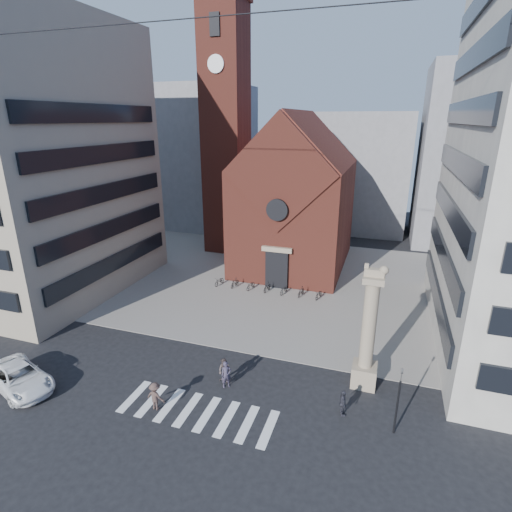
% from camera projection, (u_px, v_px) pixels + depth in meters
% --- Properties ---
extents(ground, '(120.00, 120.00, 0.00)m').
position_uv_depth(ground, '(210.00, 381.00, 27.37)').
color(ground, black).
rests_on(ground, ground).
extents(piazza, '(46.00, 30.00, 0.05)m').
position_uv_depth(piazza, '(282.00, 280.00, 44.40)').
color(piazza, gray).
rests_on(piazza, ground).
extents(zebra_crossing, '(10.20, 3.20, 0.01)m').
position_uv_depth(zebra_crossing, '(198.00, 412.00, 24.51)').
color(zebra_crossing, white).
rests_on(zebra_crossing, ground).
extents(church, '(12.00, 16.65, 18.00)m').
position_uv_depth(church, '(296.00, 200.00, 47.22)').
color(church, maroon).
rests_on(church, ground).
extents(campanile, '(5.50, 5.50, 31.20)m').
position_uv_depth(campanile, '(226.00, 130.00, 50.33)').
color(campanile, maroon).
rests_on(campanile, ground).
extents(building_left, '(18.00, 20.00, 26.00)m').
position_uv_depth(building_left, '(25.00, 162.00, 39.28)').
color(building_left, gray).
rests_on(building_left, ground).
extents(bg_block_left, '(16.00, 14.00, 22.00)m').
position_uv_depth(bg_block_left, '(198.00, 157.00, 65.63)').
color(bg_block_left, gray).
rests_on(bg_block_left, ground).
extents(bg_block_mid, '(14.00, 12.00, 18.00)m').
position_uv_depth(bg_block_mid, '(362.00, 172.00, 62.99)').
color(bg_block_mid, gray).
rests_on(bg_block_mid, ground).
extents(bg_block_right, '(16.00, 14.00, 24.00)m').
position_uv_depth(bg_block_right, '(482.00, 158.00, 54.53)').
color(bg_block_right, gray).
rests_on(bg_block_right, ground).
extents(lion_column, '(1.63, 1.60, 8.68)m').
position_uv_depth(lion_column, '(368.00, 339.00, 25.94)').
color(lion_column, gray).
rests_on(lion_column, ground).
extents(traffic_light, '(0.13, 0.16, 4.30)m').
position_uv_depth(traffic_light, '(398.00, 400.00, 22.14)').
color(traffic_light, black).
rests_on(traffic_light, ground).
extents(white_car, '(6.30, 4.43, 1.60)m').
position_uv_depth(white_car, '(19.00, 377.00, 26.47)').
color(white_car, white).
rests_on(white_car, ground).
extents(pedestrian_0, '(0.82, 0.78, 1.89)m').
position_uv_depth(pedestrian_0, '(226.00, 375.00, 26.52)').
color(pedestrian_0, '#363042').
rests_on(pedestrian_0, ground).
extents(pedestrian_1, '(1.05, 0.91, 1.83)m').
position_uv_depth(pedestrian_1, '(224.00, 371.00, 26.94)').
color(pedestrian_1, '#4B3E3C').
rests_on(pedestrian_1, ground).
extents(pedestrian_2, '(0.75, 1.09, 1.72)m').
position_uv_depth(pedestrian_2, '(343.00, 403.00, 23.97)').
color(pedestrian_2, '#2A2A32').
rests_on(pedestrian_2, ground).
extents(pedestrian_3, '(1.24, 0.76, 1.85)m').
position_uv_depth(pedestrian_3, '(155.00, 396.00, 24.48)').
color(pedestrian_3, '#45332E').
rests_on(pedestrian_3, ground).
extents(scooter_0, '(0.86, 1.72, 0.86)m').
position_uv_depth(scooter_0, '(219.00, 281.00, 42.95)').
color(scooter_0, black).
rests_on(scooter_0, piazza).
extents(scooter_1, '(0.73, 1.65, 0.96)m').
position_uv_depth(scooter_1, '(235.00, 283.00, 42.40)').
color(scooter_1, black).
rests_on(scooter_1, piazza).
extents(scooter_2, '(0.86, 1.72, 0.86)m').
position_uv_depth(scooter_2, '(251.00, 285.00, 41.88)').
color(scooter_2, black).
rests_on(scooter_2, piazza).
extents(scooter_3, '(0.73, 1.65, 0.96)m').
position_uv_depth(scooter_3, '(267.00, 287.00, 41.33)').
color(scooter_3, black).
rests_on(scooter_3, piazza).
extents(scooter_4, '(0.86, 1.72, 0.86)m').
position_uv_depth(scooter_4, '(284.00, 290.00, 40.81)').
color(scooter_4, black).
rests_on(scooter_4, piazza).
extents(scooter_5, '(0.73, 1.65, 0.96)m').
position_uv_depth(scooter_5, '(301.00, 292.00, 40.25)').
color(scooter_5, black).
rests_on(scooter_5, piazza).
extents(scooter_6, '(0.86, 1.72, 0.86)m').
position_uv_depth(scooter_6, '(319.00, 294.00, 39.73)').
color(scooter_6, black).
rests_on(scooter_6, piazza).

